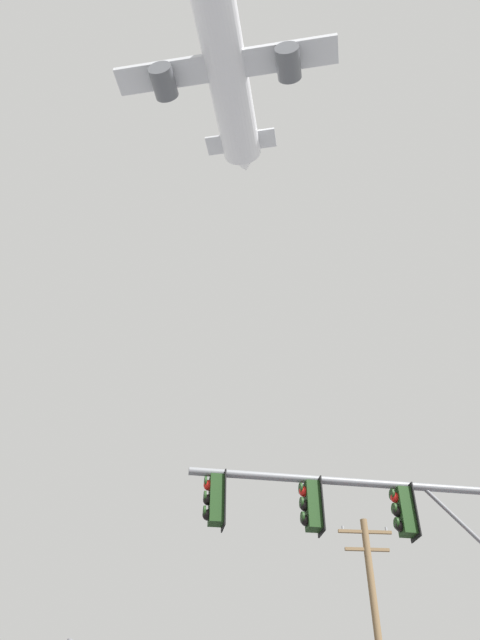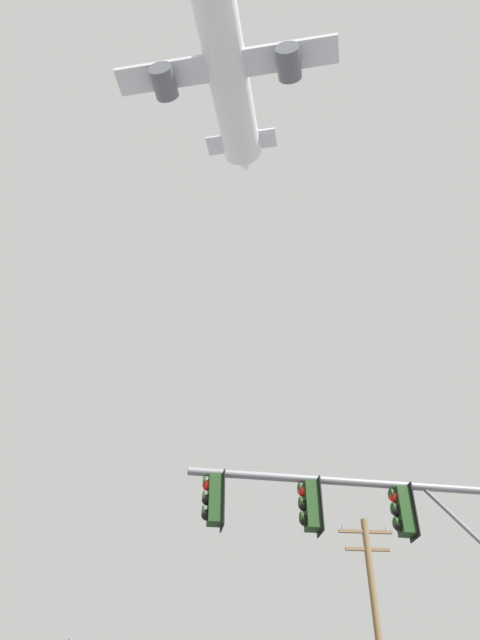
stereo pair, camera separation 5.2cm
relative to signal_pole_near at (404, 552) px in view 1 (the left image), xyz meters
The scene contains 2 objects.
signal_pole_near is the anchor object (origin of this frame).
airplane 52.67m from the signal_pole_near, 99.12° to the left, with size 20.53×26.58×7.29m.
Camera 1 is at (-1.16, -3.85, 1.56)m, focal length 34.07 mm.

